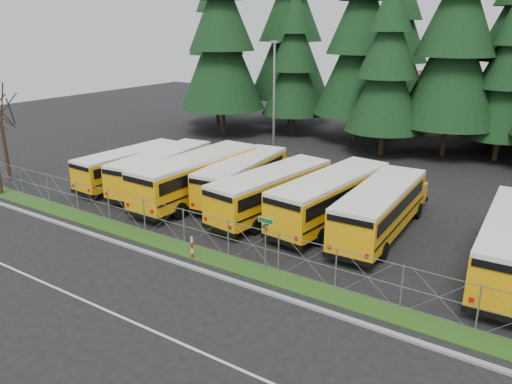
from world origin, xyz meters
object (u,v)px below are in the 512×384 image
street_sign (265,233)px  light_standard (274,98)px  bus_4 (275,193)px  striped_bollard (192,248)px  bus_6 (382,210)px  bus_5 (334,199)px  bus_3 (245,178)px  bus_0 (134,167)px  bus_1 (165,170)px  bus_2 (201,178)px

street_sign → light_standard: (-10.38, 17.66, 3.47)m
bus_4 → striped_bollard: 7.75m
bus_6 → street_sign: bus_6 is taller
bus_4 → bus_5: size_ratio=0.96×
bus_3 → light_standard: light_standard is taller
bus_4 → striped_bollard: (-0.26, -7.70, -0.85)m
bus_0 → bus_3: size_ratio=0.94×
bus_1 → bus_4: bearing=-5.5°
bus_5 → street_sign: (0.01, -7.66, 0.52)m
street_sign → light_standard: size_ratio=0.28×
bus_0 → striped_bollard: bus_0 is taller
bus_5 → street_sign: 7.67m
bus_3 → bus_2: bearing=-145.6°
bus_2 → bus_3: bus_2 is taller
light_standard → bus_1: bearing=-103.3°
street_sign → light_standard: 20.77m
bus_2 → bus_5: bus_2 is taller
bus_4 → bus_5: bus_5 is taller
bus_0 → bus_6: bus_6 is taller
bus_0 → bus_1: bearing=10.2°
bus_2 → striped_bollard: bus_2 is taller
bus_6 → light_standard: size_ratio=1.10×
street_sign → striped_bollard: street_sign is taller
bus_3 → light_standard: (-3.37, 9.25, 4.09)m
bus_2 → street_sign: size_ratio=4.26×
bus_0 → light_standard: size_ratio=1.00×
bus_5 → light_standard: 14.95m
street_sign → striped_bollard: (-3.88, -0.84, -1.43)m
bus_0 → striped_bollard: (11.83, -7.35, -0.73)m
bus_4 → striped_bollard: bus_4 is taller
bus_0 → bus_5: bus_5 is taller
bus_2 → street_sign: (9.29, -6.46, 0.46)m
striped_bollard → bus_6: bearing=50.4°
bus_1 → bus_3: bus_1 is taller
bus_5 → bus_1: bearing=-170.6°
bus_4 → bus_0: bearing=-171.1°
bus_5 → bus_2: bearing=-166.7°
bus_2 → striped_bollard: bearing=-52.2°
bus_6 → light_standard: (-13.40, 10.16, 4.03)m
bus_0 → bus_5: (15.70, 1.15, 0.18)m
bus_3 → bus_6: bearing=-11.3°
bus_2 → bus_5: size_ratio=1.04×
bus_2 → bus_1: bearing=174.7°
bus_2 → bus_6: bus_2 is taller
bus_3 → bus_5: 7.04m
bus_2 → street_sign: 11.33m
bus_4 → bus_3: bearing=162.6°
bus_1 → bus_2: bus_2 is taller
light_standard → bus_5: bearing=-44.0°
bus_2 → light_standard: size_ratio=1.18×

